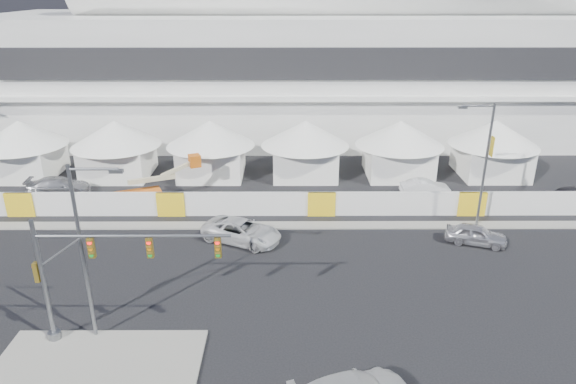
{
  "coord_description": "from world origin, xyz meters",
  "views": [
    {
      "loc": [
        3.19,
        -23.06,
        17.21
      ],
      "look_at": [
        3.31,
        10.0,
        3.84
      ],
      "focal_mm": 32.0,
      "sensor_mm": 36.0,
      "label": 1
    }
  ],
  "objects_px": {
    "lot_car_a": "(425,188)",
    "lot_car_c": "(59,186)",
    "pickup_curb": "(242,231)",
    "streetlight_median": "(86,243)",
    "boom_lift": "(147,193)",
    "sedan_silver": "(476,235)",
    "traffic_mast": "(86,274)",
    "streetlight_curb": "(484,157)",
    "lot_car_b": "(573,195)"
  },
  "relations": [
    {
      "from": "pickup_curb",
      "to": "lot_car_a",
      "type": "distance_m",
      "value": 17.65
    },
    {
      "from": "lot_car_b",
      "to": "boom_lift",
      "type": "height_order",
      "value": "boom_lift"
    },
    {
      "from": "lot_car_b",
      "to": "lot_car_c",
      "type": "distance_m",
      "value": 44.18
    },
    {
      "from": "lot_car_a",
      "to": "traffic_mast",
      "type": "height_order",
      "value": "traffic_mast"
    },
    {
      "from": "streetlight_curb",
      "to": "pickup_curb",
      "type": "bearing_deg",
      "value": -171.96
    },
    {
      "from": "sedan_silver",
      "to": "lot_car_b",
      "type": "height_order",
      "value": "lot_car_b"
    },
    {
      "from": "pickup_curb",
      "to": "streetlight_median",
      "type": "xyz_separation_m",
      "value": [
        -6.59,
        -10.81,
        4.76
      ]
    },
    {
      "from": "traffic_mast",
      "to": "sedan_silver",
      "type": "bearing_deg",
      "value": 24.57
    },
    {
      "from": "lot_car_a",
      "to": "lot_car_b",
      "type": "relative_size",
      "value": 0.9
    },
    {
      "from": "lot_car_b",
      "to": "pickup_curb",
      "type": "bearing_deg",
      "value": 80.15
    },
    {
      "from": "sedan_silver",
      "to": "pickup_curb",
      "type": "height_order",
      "value": "pickup_curb"
    },
    {
      "from": "streetlight_curb",
      "to": "lot_car_a",
      "type": "bearing_deg",
      "value": 109.87
    },
    {
      "from": "streetlight_median",
      "to": "lot_car_b",
      "type": "bearing_deg",
      "value": 27.2
    },
    {
      "from": "sedan_silver",
      "to": "traffic_mast",
      "type": "xyz_separation_m",
      "value": [
        -23.42,
        -10.71,
        3.26
      ]
    },
    {
      "from": "pickup_curb",
      "to": "lot_car_b",
      "type": "distance_m",
      "value": 28.05
    },
    {
      "from": "lot_car_c",
      "to": "traffic_mast",
      "type": "relative_size",
      "value": 0.55
    },
    {
      "from": "lot_car_b",
      "to": "streetlight_curb",
      "type": "distance_m",
      "value": 11.51
    },
    {
      "from": "boom_lift",
      "to": "pickup_curb",
      "type": "bearing_deg",
      "value": -61.77
    },
    {
      "from": "sedan_silver",
      "to": "lot_car_b",
      "type": "bearing_deg",
      "value": -37.3
    },
    {
      "from": "lot_car_c",
      "to": "sedan_silver",
      "type": "bearing_deg",
      "value": -112.11
    },
    {
      "from": "streetlight_median",
      "to": "sedan_silver",
      "type": "bearing_deg",
      "value": 24.02
    },
    {
      "from": "lot_car_c",
      "to": "boom_lift",
      "type": "xyz_separation_m",
      "value": [
        8.31,
        -2.28,
        0.23
      ]
    },
    {
      "from": "traffic_mast",
      "to": "streetlight_curb",
      "type": "distance_m",
      "value": 27.9
    },
    {
      "from": "pickup_curb",
      "to": "traffic_mast",
      "type": "bearing_deg",
      "value": 173.54
    },
    {
      "from": "sedan_silver",
      "to": "pickup_curb",
      "type": "relative_size",
      "value": 0.73
    },
    {
      "from": "sedan_silver",
      "to": "pickup_curb",
      "type": "xyz_separation_m",
      "value": [
        -16.72,
        0.42,
        0.09
      ]
    },
    {
      "from": "pickup_curb",
      "to": "streetlight_median",
      "type": "relative_size",
      "value": 0.61
    },
    {
      "from": "pickup_curb",
      "to": "boom_lift",
      "type": "relative_size",
      "value": 0.76
    },
    {
      "from": "lot_car_c",
      "to": "streetlight_curb",
      "type": "distance_m",
      "value": 35.4
    },
    {
      "from": "lot_car_c",
      "to": "lot_car_a",
      "type": "bearing_deg",
      "value": -97.09
    },
    {
      "from": "lot_car_b",
      "to": "lot_car_c",
      "type": "relative_size",
      "value": 0.9
    },
    {
      "from": "traffic_mast",
      "to": "boom_lift",
      "type": "xyz_separation_m",
      "value": [
        -1.84,
        17.9,
        -2.98
      ]
    },
    {
      "from": "streetlight_median",
      "to": "lot_car_a",
      "type": "bearing_deg",
      "value": 41.5
    },
    {
      "from": "lot_car_c",
      "to": "traffic_mast",
      "type": "height_order",
      "value": "traffic_mast"
    },
    {
      "from": "sedan_silver",
      "to": "lot_car_c",
      "type": "relative_size",
      "value": 0.79
    },
    {
      "from": "lot_car_c",
      "to": "boom_lift",
      "type": "distance_m",
      "value": 8.62
    },
    {
      "from": "lot_car_a",
      "to": "streetlight_curb",
      "type": "height_order",
      "value": "streetlight_curb"
    },
    {
      "from": "pickup_curb",
      "to": "traffic_mast",
      "type": "relative_size",
      "value": 0.59
    },
    {
      "from": "streetlight_median",
      "to": "traffic_mast",
      "type": "bearing_deg",
      "value": -107.93
    },
    {
      "from": "streetlight_median",
      "to": "boom_lift",
      "type": "relative_size",
      "value": 1.23
    },
    {
      "from": "lot_car_a",
      "to": "lot_car_c",
      "type": "relative_size",
      "value": 0.81
    },
    {
      "from": "sedan_silver",
      "to": "traffic_mast",
      "type": "relative_size",
      "value": 0.43
    },
    {
      "from": "lot_car_a",
      "to": "streetlight_curb",
      "type": "bearing_deg",
      "value": -160.94
    },
    {
      "from": "boom_lift",
      "to": "lot_car_c",
      "type": "bearing_deg",
      "value": 141.28
    },
    {
      "from": "lot_car_c",
      "to": "streetlight_median",
      "type": "height_order",
      "value": "streetlight_median"
    },
    {
      "from": "lot_car_a",
      "to": "lot_car_b",
      "type": "xyz_separation_m",
      "value": [
        11.88,
        -2.04,
        0.11
      ]
    },
    {
      "from": "lot_car_b",
      "to": "lot_car_c",
      "type": "bearing_deg",
      "value": 63.37
    },
    {
      "from": "pickup_curb",
      "to": "lot_car_c",
      "type": "height_order",
      "value": "pickup_curb"
    },
    {
      "from": "lot_car_a",
      "to": "lot_car_c",
      "type": "bearing_deg",
      "value": 88.45
    },
    {
      "from": "lot_car_a",
      "to": "boom_lift",
      "type": "height_order",
      "value": "boom_lift"
    }
  ]
}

